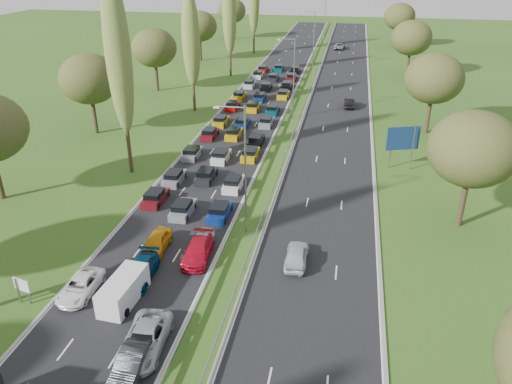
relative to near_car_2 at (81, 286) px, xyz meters
The scene contains 22 objects.
ground 49.47m from the near_car_2, 77.92° to the left, with size 260.00×260.00×0.00m, color #2B5019.
near_carriageway 51.00m from the near_car_2, 85.95° to the left, with size 10.50×215.00×0.04m, color black.
far_carriageway 53.67m from the near_car_2, 71.42° to the left, with size 10.50×215.00×0.04m, color black.
central_reservation 51.91m from the near_car_2, 78.50° to the left, with size 2.36×215.00×0.32m.
lamp_columns 47.81m from the near_car_2, 77.41° to the left, with size 0.18×140.18×12.00m.
poplar_row 38.78m from the near_car_2, 98.79° to the left, with size 2.80×127.80×22.44m.
woodland_left 35.64m from the near_car_2, 117.52° to the left, with size 8.00×166.00×11.10m.
woodland_right 46.56m from the near_car_2, 49.57° to the left, with size 8.00×153.00×11.10m.
traffic_queue_fill 45.87m from the near_car_2, 85.49° to the left, with size 9.11×69.33×0.80m.
near_car_2 is the anchor object (origin of this frame).
near_car_7 4.52m from the near_car_2, 35.54° to the left, with size 2.06×5.06×1.47m, color #042D49.
near_car_8 7.74m from the near_car_2, 63.93° to the left, with size 1.77×4.40×1.50m, color orange.
near_car_9 9.60m from the near_car_2, 43.46° to the right, with size 1.59×4.56×1.50m, color black.
near_car_10 8.37m from the near_car_2, 33.34° to the right, with size 2.60×5.64×1.57m, color #9DA3A6.
near_car_11 9.65m from the near_car_2, 40.80° to the left, with size 2.07×5.09×1.48m, color #B60B22.
near_car_12 10.59m from the near_car_2, 47.86° to the left, with size 1.61×4.00×1.36m, color silver.
far_car_0 17.10m from the near_car_2, 24.79° to the left, with size 1.82×4.52×1.54m, color #B3BABD.
far_car_1 57.27m from the near_car_2, 70.86° to the left, with size 1.59×4.57×1.51m, color black.
far_car_2 108.62m from the near_car_2, 82.00° to the left, with size 2.57×5.57×1.55m, color slate.
white_van_rear 3.62m from the near_car_2, ahead, with size 1.93×4.91×1.97m.
info_sign 4.02m from the near_car_2, 153.49° to the right, with size 1.48×0.47×2.10m.
direction_sign 38.74m from the near_car_2, 49.18° to the left, with size 3.80×1.45×5.20m.
Camera 1 is at (12.88, 4.05, 23.55)m, focal length 35.00 mm.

